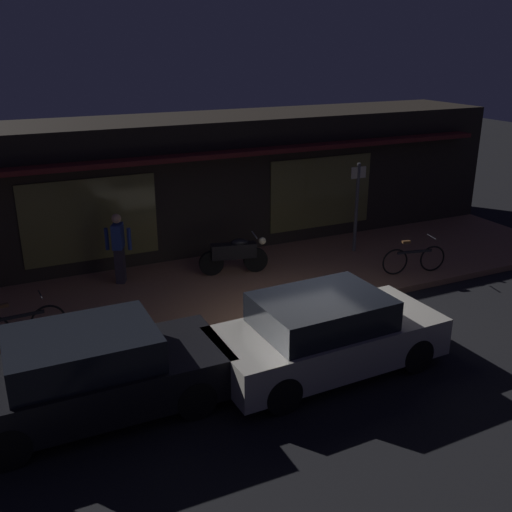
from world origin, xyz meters
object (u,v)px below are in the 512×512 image
at_px(motorcycle, 235,254).
at_px(sign_post, 357,202).
at_px(parked_car_near, 92,373).
at_px(bicycle_extra, 414,259).
at_px(bicycle_parked, 20,325).
at_px(person_photographer, 119,247).
at_px(parked_car_far, 325,334).

distance_m(motorcycle, sign_post, 3.68).
distance_m(motorcycle, parked_car_near, 5.92).
xyz_separation_m(bicycle_extra, sign_post, (-0.37, 1.99, 1.00)).
xyz_separation_m(motorcycle, sign_post, (3.58, 0.13, 0.86)).
bearing_deg(bicycle_parked, parked_car_near, -72.09).
xyz_separation_m(bicycle_parked, sign_post, (8.62, 1.69, 1.00)).
height_order(motorcycle, person_photographer, person_photographer).
bearing_deg(bicycle_extra, motorcycle, 154.87).
bearing_deg(bicycle_parked, person_photographer, 42.42).
height_order(person_photographer, parked_car_near, person_photographer).
height_order(sign_post, parked_car_near, sign_post).
xyz_separation_m(motorcycle, parked_car_near, (-4.19, -4.17, 0.06)).
xyz_separation_m(person_photographer, sign_post, (6.24, -0.49, 0.48)).
bearing_deg(person_photographer, sign_post, -4.49).
bearing_deg(parked_car_far, bicycle_parked, 147.59).
bearing_deg(parked_car_far, sign_post, 50.91).
bearing_deg(person_photographer, parked_car_far, -65.24).
bearing_deg(sign_post, motorcycle, -177.90).
relative_size(person_photographer, parked_car_near, 0.41).
height_order(bicycle_extra, parked_car_far, parked_car_far).
distance_m(parked_car_near, parked_car_far, 3.96).
height_order(bicycle_extra, sign_post, sign_post).
distance_m(bicycle_extra, parked_car_far, 5.03).
relative_size(bicycle_extra, parked_car_far, 0.39).
height_order(parked_car_near, parked_car_far, same).
bearing_deg(person_photographer, bicycle_parked, -137.58).
xyz_separation_m(sign_post, parked_car_near, (-7.77, -4.30, -0.81)).
bearing_deg(parked_car_far, parked_car_near, 173.95).
bearing_deg(bicycle_extra, parked_car_far, -146.99).
bearing_deg(bicycle_parked, sign_post, 11.06).
relative_size(motorcycle, parked_car_near, 0.41).
distance_m(motorcycle, bicycle_extra, 4.37).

